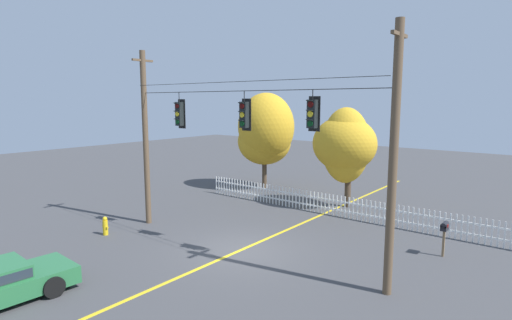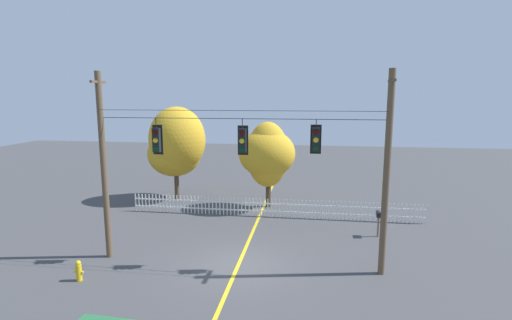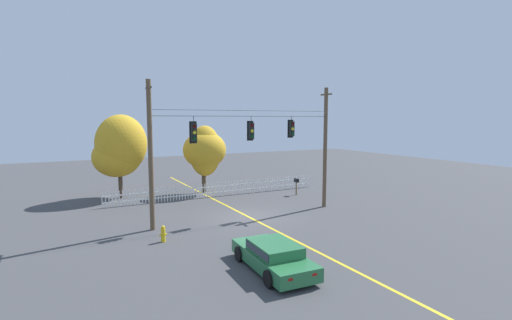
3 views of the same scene
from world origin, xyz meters
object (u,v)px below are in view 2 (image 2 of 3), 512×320
traffic_signal_northbound_secondary (242,140)px  traffic_signal_eastbound_side (316,140)px  autumn_maple_near_fence (176,145)px  autumn_maple_mid (267,154)px  traffic_signal_southbound_primary (157,140)px  fire_hydrant (79,271)px  roadside_mailbox (379,216)px

traffic_signal_northbound_secondary → traffic_signal_eastbound_side: same height
traffic_signal_northbound_secondary → autumn_maple_near_fence: autumn_maple_near_fence is taller
autumn_maple_mid → traffic_signal_eastbound_side: bearing=-71.0°
traffic_signal_southbound_primary → autumn_maple_mid: bearing=66.1°
traffic_signal_eastbound_side → autumn_maple_mid: size_ratio=0.25×
traffic_signal_northbound_secondary → autumn_maple_near_fence: bearing=123.2°
fire_hydrant → roadside_mailbox: roadside_mailbox is taller
traffic_signal_northbound_secondary → roadside_mailbox: size_ratio=1.10×
traffic_signal_southbound_primary → traffic_signal_eastbound_side: size_ratio=1.12×
fire_hydrant → roadside_mailbox: bearing=28.1°
traffic_signal_eastbound_side → traffic_signal_northbound_secondary: bearing=180.0°
traffic_signal_eastbound_side → autumn_maple_near_fence: size_ratio=0.22×
traffic_signal_northbound_secondary → fire_hydrant: traffic_signal_northbound_secondary is taller
traffic_signal_northbound_secondary → fire_hydrant: bearing=-159.2°
traffic_signal_northbound_secondary → fire_hydrant: size_ratio=1.79×
roadside_mailbox → autumn_maple_mid: bearing=146.5°
traffic_signal_northbound_secondary → fire_hydrant: (-6.07, -2.31, -4.92)m
traffic_signal_southbound_primary → traffic_signal_eastbound_side: 6.55m
fire_hydrant → autumn_maple_near_fence: bearing=91.1°
traffic_signal_southbound_primary → traffic_signal_northbound_secondary: 3.63m
autumn_maple_mid → fire_hydrant: bearing=-120.0°
traffic_signal_southbound_primary → autumn_maple_mid: (3.69, 8.31, -1.78)m
traffic_signal_southbound_primary → fire_hydrant: (-2.44, -2.31, -4.88)m
traffic_signal_southbound_primary → autumn_maple_mid: 9.26m
traffic_signal_northbound_secondary → roadside_mailbox: bearing=34.3°
autumn_maple_mid → fire_hydrant: size_ratio=6.68×
roadside_mailbox → autumn_maple_near_fence: bearing=156.8°
traffic_signal_eastbound_side → autumn_maple_near_fence: autumn_maple_near_fence is taller
traffic_signal_southbound_primary → autumn_maple_near_fence: 10.08m
traffic_signal_eastbound_side → traffic_signal_southbound_primary: bearing=180.0°
traffic_signal_southbound_primary → autumn_maple_near_fence: size_ratio=0.24×
traffic_signal_southbound_primary → roadside_mailbox: (9.85, 4.24, -4.20)m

